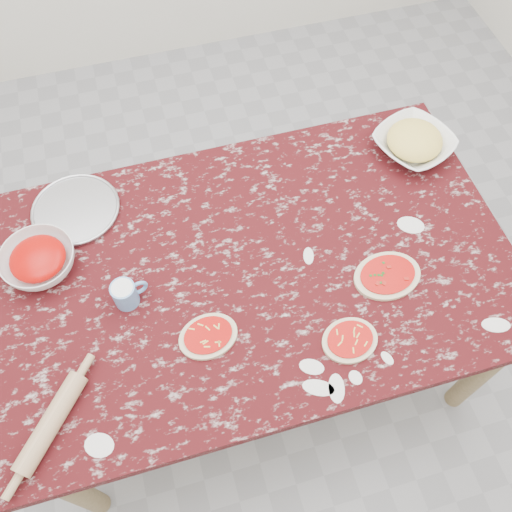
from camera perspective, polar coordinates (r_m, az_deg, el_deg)
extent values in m
plane|color=gray|center=(2.37, 0.00, -9.88)|extent=(4.00, 4.00, 0.00)
cube|color=#370A0D|center=(1.71, 0.00, -1.19)|extent=(1.60, 1.00, 0.04)
cube|color=#8F7851|center=(1.76, 0.00, -2.15)|extent=(1.50, 0.90, 0.08)
cylinder|color=#8F7851|center=(1.96, -18.49, -22.26)|extent=(0.07, 0.07, 0.71)
cylinder|color=#8F7851|center=(2.13, 22.75, -10.94)|extent=(0.07, 0.07, 0.71)
cylinder|color=#8F7851|center=(2.28, -20.72, -1.23)|extent=(0.07, 0.07, 0.71)
cylinder|color=#8F7851|center=(2.42, 13.86, 6.91)|extent=(0.07, 0.07, 0.71)
cylinder|color=#B2B2B7|center=(1.89, -18.32, 4.59)|extent=(0.34, 0.34, 0.01)
imported|color=white|center=(1.78, -21.73, -0.48)|extent=(0.27, 0.27, 0.07)
imported|color=white|center=(2.02, 16.14, 11.21)|extent=(0.34, 0.34, 0.06)
cylinder|color=#6195D1|center=(1.64, -13.55, -3.92)|extent=(0.07, 0.07, 0.09)
torus|color=#6195D1|center=(1.64, -12.21, -3.28)|extent=(0.06, 0.03, 0.06)
cylinder|color=silver|center=(1.61, -13.77, -3.45)|extent=(0.06, 0.06, 0.01)
ellipsoid|color=beige|center=(1.59, -5.02, -8.37)|extent=(0.19, 0.16, 0.01)
ellipsoid|color=red|center=(1.58, -5.04, -8.25)|extent=(0.16, 0.13, 0.00)
ellipsoid|color=beige|center=(1.60, 9.77, -8.70)|extent=(0.18, 0.15, 0.01)
ellipsoid|color=red|center=(1.59, 9.82, -8.58)|extent=(0.14, 0.12, 0.00)
ellipsoid|color=beige|center=(1.71, 13.55, -2.03)|extent=(0.22, 0.17, 0.01)
ellipsoid|color=red|center=(1.70, 13.61, -1.89)|extent=(0.18, 0.14, 0.00)
cylinder|color=tan|center=(1.58, -20.65, -16.00)|extent=(0.21, 0.25, 0.05)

